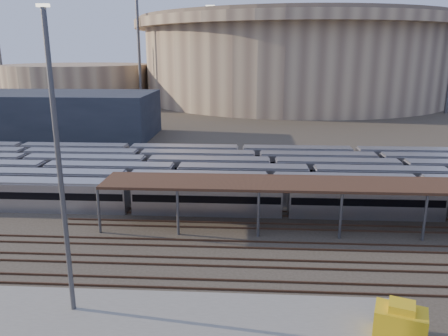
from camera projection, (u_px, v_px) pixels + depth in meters
name	position (u px, v px, depth m)	size (l,w,h in m)	color
ground	(171.00, 239.00, 45.87)	(420.00, 420.00, 0.00)	#383026
apron	(66.00, 322.00, 31.67)	(50.00, 9.00, 0.20)	gray
subway_trains	(163.00, 174.00, 63.48)	(128.05, 23.90, 3.60)	#AEADB2
inspection_shed	(377.00, 186.00, 47.17)	(60.30, 6.00, 5.30)	#4F4F53
empty_tracks	(162.00, 261.00, 41.03)	(170.00, 9.62, 0.18)	#4C3323
stadium	(293.00, 58.00, 175.08)	(124.00, 124.00, 32.50)	tan
secondary_arena	(78.00, 82.00, 172.78)	(56.00, 56.00, 14.00)	tan
service_building	(61.00, 115.00, 99.59)	(42.00, 20.00, 10.00)	#1E232D
floodlight_0	(139.00, 46.00, 148.23)	(4.00, 1.00, 38.40)	#4F4F53
floodlight_3	(210.00, 47.00, 195.28)	(4.00, 1.00, 38.40)	#4F4F53
yard_light_pole	(60.00, 169.00, 30.34)	(0.81, 0.36, 21.85)	#4F4F53
yellow_equipment	(400.00, 324.00, 29.63)	(3.36, 2.10, 2.10)	gold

